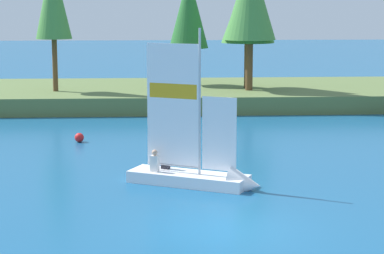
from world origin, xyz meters
name	(u,v)px	position (x,y,z in m)	size (l,w,h in m)	color
ground_plane	(227,229)	(0.00, 0.00, 0.00)	(200.00, 200.00, 0.00)	#195684
shore_bank	(183,95)	(0.00, 25.53, 0.51)	(80.00, 10.64, 1.01)	#5B703D
shoreline_tree_centre	(189,11)	(0.39, 26.59, 5.63)	(2.45, 2.45, 6.98)	brown
shoreline_tree_right	(248,7)	(3.84, 24.61, 5.87)	(3.21, 3.21, 7.04)	brown
sailboat	(206,173)	(-0.20, 4.79, 0.46)	(4.71, 3.15, 5.70)	white
channel_buoy	(79,138)	(-5.25, 13.02, 0.21)	(0.41, 0.41, 0.41)	red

